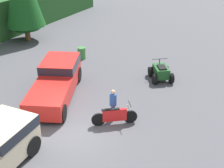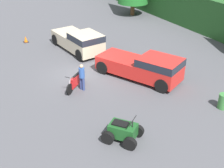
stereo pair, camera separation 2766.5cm
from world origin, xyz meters
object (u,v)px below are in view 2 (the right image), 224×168
object	(u,v)px
dirt_bike	(76,82)
rider_person	(82,76)
pickup_truck_red	(145,66)
steel_barrel	(223,101)
pickup_truck_second	(80,40)
traffic_cone	(26,39)
quad_atv	(123,131)

from	to	relation	value
dirt_bike	rider_person	world-z (taller)	rider_person
pickup_truck_red	steel_barrel	xyz separation A→B (m)	(5.16, 1.79, -0.51)
pickup_truck_second	rider_person	xyz separation A→B (m)	(5.80, -2.52, -0.01)
traffic_cone	rider_person	bearing A→B (deg)	3.90
rider_person	steel_barrel	world-z (taller)	rider_person
quad_atv	dirt_bike	bearing A→B (deg)	141.42
pickup_truck_second	dirt_bike	world-z (taller)	pickup_truck_second
traffic_cone	dirt_bike	bearing A→B (deg)	2.39
traffic_cone	steel_barrel	world-z (taller)	steel_barrel
pickup_truck_second	steel_barrel	size ratio (longest dim) A/B	6.21
dirt_bike	steel_barrel	xyz separation A→B (m)	(6.26, 6.28, -0.03)
pickup_truck_red	rider_person	distance (m)	4.28
quad_atv	rider_person	bearing A→B (deg)	138.42
traffic_cone	steel_barrel	xyz separation A→B (m)	(16.04, 6.69, 0.19)
traffic_cone	steel_barrel	size ratio (longest dim) A/B	0.62
rider_person	dirt_bike	bearing A→B (deg)	-74.83
steel_barrel	rider_person	bearing A→B (deg)	-134.60
rider_person	traffic_cone	size ratio (longest dim) A/B	3.14
pickup_truck_second	steel_barrel	xyz separation A→B (m)	(11.72, 3.48, -0.51)
pickup_truck_red	quad_atv	world-z (taller)	pickup_truck_red
pickup_truck_red	quad_atv	bearing A→B (deg)	-68.87
quad_atv	rider_person	distance (m)	5.59
pickup_truck_second	traffic_cone	distance (m)	5.42
rider_person	pickup_truck_second	bearing A→B (deg)	-137.25
pickup_truck_second	steel_barrel	distance (m)	12.24
pickup_truck_red	quad_atv	size ratio (longest dim) A/B	2.78
quad_atv	steel_barrel	size ratio (longest dim) A/B	2.49
pickup_truck_second	quad_atv	world-z (taller)	pickup_truck_second
pickup_truck_red	rider_person	size ratio (longest dim) A/B	3.53
rider_person	traffic_cone	xyz separation A→B (m)	(-10.12, -0.69, -0.68)
dirt_bike	rider_person	distance (m)	0.65
quad_atv	rider_person	world-z (taller)	rider_person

